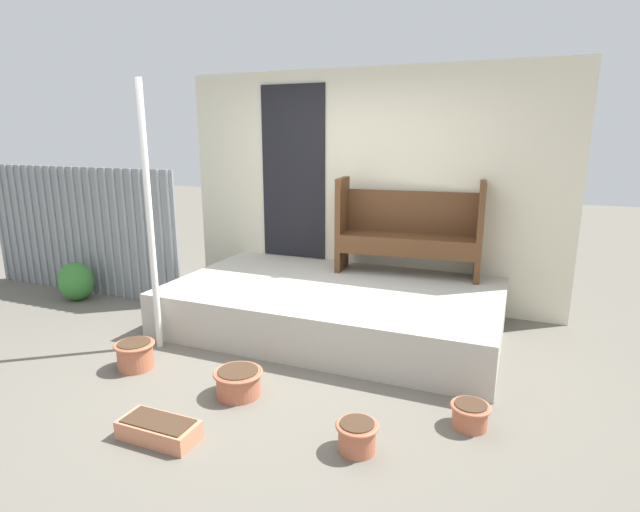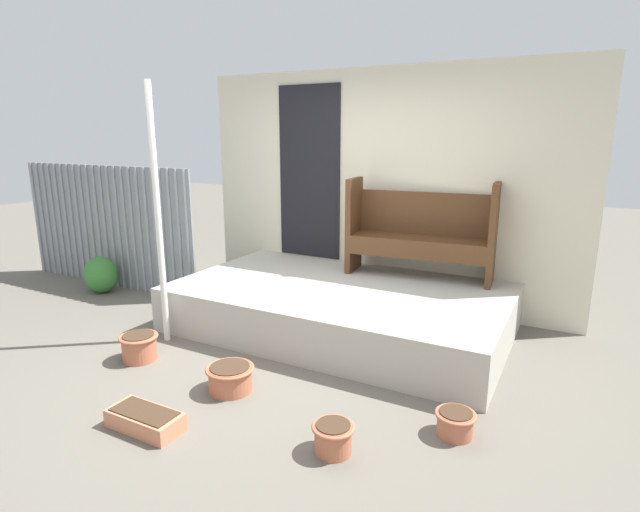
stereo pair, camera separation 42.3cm
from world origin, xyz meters
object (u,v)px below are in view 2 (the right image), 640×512
at_px(flower_pot_middle, 230,377).
at_px(planter_box_rect, 145,420).
at_px(shrub_by_fence, 101,275).
at_px(flower_pot_far_right, 455,422).
at_px(support_post, 158,217).
at_px(flower_pot_left, 139,346).
at_px(flower_pot_right, 333,437).
at_px(bench, 420,229).

bearing_deg(flower_pot_middle, planter_box_rect, -105.05).
bearing_deg(shrub_by_fence, flower_pot_far_right, -12.00).
bearing_deg(support_post, flower_pot_middle, -23.24).
relative_size(flower_pot_left, flower_pot_middle, 0.89).
relative_size(flower_pot_middle, flower_pot_far_right, 1.38).
xyz_separation_m(support_post, flower_pot_far_right, (2.78, -0.27, -1.08)).
bearing_deg(flower_pot_far_right, shrub_by_fence, 168.00).
bearing_deg(flower_pot_right, planter_box_rect, -163.38).
distance_m(flower_pot_middle, shrub_by_fence, 3.15).
height_order(bench, flower_pot_left, bench).
height_order(bench, flower_pot_far_right, bench).
relative_size(support_post, flower_pot_left, 7.15).
height_order(flower_pot_middle, shrub_by_fence, shrub_by_fence).
bearing_deg(flower_pot_far_right, bench, 113.85).
relative_size(flower_pot_left, flower_pot_far_right, 1.23).
bearing_deg(shrub_by_fence, flower_pot_middle, -22.20).
bearing_deg(flower_pot_far_right, flower_pot_right, -139.24).
height_order(support_post, planter_box_rect, support_post).
bearing_deg(flower_pot_right, shrub_by_fence, 159.18).
xyz_separation_m(support_post, shrub_by_fence, (-1.77, 0.70, -0.95)).
xyz_separation_m(flower_pot_right, flower_pot_far_right, (0.61, 0.53, -0.01)).
distance_m(support_post, planter_box_rect, 1.87).
relative_size(bench, flower_pot_middle, 4.12).
bearing_deg(support_post, planter_box_rect, -50.49).
bearing_deg(planter_box_rect, flower_pot_left, 139.23).
bearing_deg(support_post, flower_pot_right, -20.24).
relative_size(flower_pot_far_right, planter_box_rect, 0.52).
xyz_separation_m(support_post, flower_pot_middle, (1.14, -0.49, -1.06)).
xyz_separation_m(support_post, flower_pot_right, (2.17, -0.80, -1.07)).
distance_m(flower_pot_left, planter_box_rect, 1.12).
relative_size(flower_pot_middle, shrub_by_fence, 0.81).
height_order(bench, flower_pot_middle, bench).
bearing_deg(shrub_by_fence, flower_pot_left, -30.96).
bearing_deg(flower_pot_middle, flower_pot_right, -16.78).
bearing_deg(flower_pot_middle, bench, 71.62).
bearing_deg(bench, planter_box_rect, -112.79).
height_order(support_post, flower_pot_far_right, support_post).
bearing_deg(flower_pot_left, flower_pot_far_right, 3.51).
xyz_separation_m(flower_pot_right, shrub_by_fence, (-3.94, 1.50, 0.12)).
relative_size(support_post, flower_pot_far_right, 8.77).
distance_m(flower_pot_far_right, shrub_by_fence, 4.66).
distance_m(support_post, bench, 2.59).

